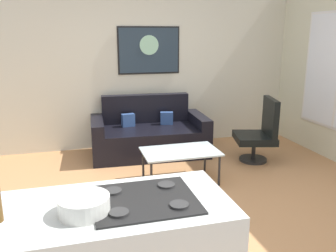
{
  "coord_description": "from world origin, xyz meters",
  "views": [
    {
      "loc": [
        -1.1,
        -3.32,
        1.85
      ],
      "look_at": [
        0.05,
        0.9,
        0.7
      ],
      "focal_mm": 37.74,
      "sensor_mm": 36.0,
      "label": 1
    }
  ],
  "objects_px": {
    "armchair": "(260,132)",
    "wall_painting": "(149,50)",
    "couch": "(149,136)",
    "mixing_bowl": "(84,205)",
    "coffee_table": "(180,153)"
  },
  "relations": [
    {
      "from": "armchair",
      "to": "wall_painting",
      "type": "distance_m",
      "value": 2.19
    },
    {
      "from": "couch",
      "to": "armchair",
      "type": "relative_size",
      "value": 1.92
    },
    {
      "from": "couch",
      "to": "mixing_bowl",
      "type": "height_order",
      "value": "mixing_bowl"
    },
    {
      "from": "coffee_table",
      "to": "couch",
      "type": "bearing_deg",
      "value": 96.86
    },
    {
      "from": "coffee_table",
      "to": "mixing_bowl",
      "type": "relative_size",
      "value": 3.41
    },
    {
      "from": "mixing_bowl",
      "to": "wall_painting",
      "type": "bearing_deg",
      "value": 72.61
    },
    {
      "from": "armchair",
      "to": "mixing_bowl",
      "type": "distance_m",
      "value": 3.76
    },
    {
      "from": "coffee_table",
      "to": "armchair",
      "type": "relative_size",
      "value": 1.02
    },
    {
      "from": "couch",
      "to": "wall_painting",
      "type": "xyz_separation_m",
      "value": [
        0.12,
        0.47,
        1.29
      ]
    },
    {
      "from": "mixing_bowl",
      "to": "coffee_table",
      "type": "bearing_deg",
      "value": 60.85
    },
    {
      "from": "wall_painting",
      "to": "mixing_bowl",
      "type": "bearing_deg",
      "value": -107.39
    },
    {
      "from": "armchair",
      "to": "wall_painting",
      "type": "height_order",
      "value": "wall_painting"
    },
    {
      "from": "wall_painting",
      "to": "couch",
      "type": "bearing_deg",
      "value": -104.33
    },
    {
      "from": "armchair",
      "to": "mixing_bowl",
      "type": "relative_size",
      "value": 3.36
    },
    {
      "from": "mixing_bowl",
      "to": "couch",
      "type": "bearing_deg",
      "value": 72.2
    }
  ]
}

